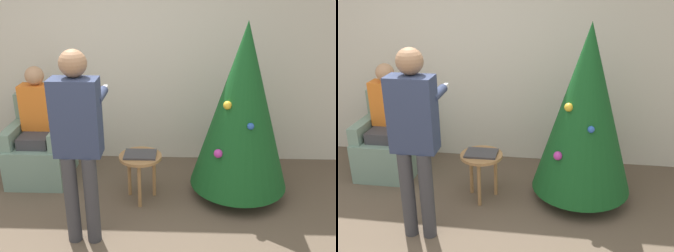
% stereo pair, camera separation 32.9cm
% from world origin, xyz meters
% --- Properties ---
extents(wall_back, '(8.00, 0.06, 2.70)m').
position_xyz_m(wall_back, '(0.00, 2.23, 1.35)').
color(wall_back, beige).
rests_on(wall_back, ground_plane).
extents(christmas_tree, '(0.98, 0.98, 1.79)m').
position_xyz_m(christmas_tree, '(1.32, 1.36, 0.96)').
color(christmas_tree, brown).
rests_on(christmas_tree, ground_plane).
extents(armchair, '(0.63, 0.68, 0.92)m').
position_xyz_m(armchair, '(-0.84, 1.67, 0.33)').
color(armchair, gray).
rests_on(armchair, ground_plane).
extents(person_seated, '(0.36, 0.46, 1.26)m').
position_xyz_m(person_seated, '(-0.84, 1.65, 0.70)').
color(person_seated, '#38383D').
rests_on(person_seated, ground_plane).
extents(person_standing, '(0.40, 0.57, 1.66)m').
position_xyz_m(person_standing, '(-0.11, 0.59, 0.98)').
color(person_standing, '#38383D').
rests_on(person_standing, ground_plane).
extents(side_stool, '(0.42, 0.42, 0.50)m').
position_xyz_m(side_stool, '(0.32, 1.22, 0.42)').
color(side_stool, '#A37547').
rests_on(side_stool, ground_plane).
extents(laptop, '(0.32, 0.23, 0.02)m').
position_xyz_m(laptop, '(0.32, 1.22, 0.51)').
color(laptop, '#38383D').
rests_on(laptop, side_stool).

